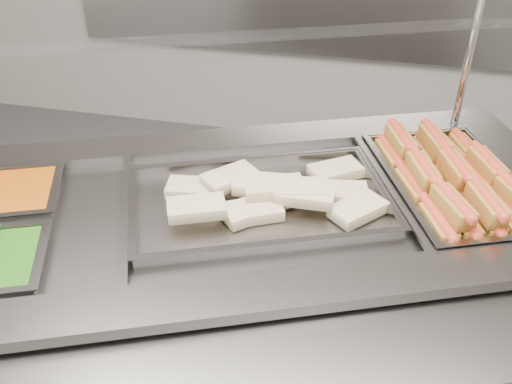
% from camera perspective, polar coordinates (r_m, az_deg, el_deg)
% --- Properties ---
extents(steam_counter, '(2.14, 1.54, 0.94)m').
position_cam_1_polar(steam_counter, '(1.92, -1.57, -12.34)').
color(steam_counter, slate).
rests_on(steam_counter, ground).
extents(tray_rail, '(1.84, 1.04, 0.05)m').
position_cam_1_polar(tray_rail, '(1.26, 1.71, -16.77)').
color(tray_rail, slate).
rests_on(tray_rail, steam_counter).
extents(sneeze_guard, '(1.71, 0.93, 0.46)m').
position_cam_1_polar(sneeze_guard, '(1.64, -3.22, 14.73)').
color(sneeze_guard, silver).
rests_on(sneeze_guard, steam_counter).
extents(pan_hotdogs, '(0.55, 0.67, 0.10)m').
position_cam_1_polar(pan_hotdogs, '(1.82, 18.93, 0.03)').
color(pan_hotdogs, gray).
rests_on(pan_hotdogs, steam_counter).
extents(pan_wraps, '(0.81, 0.65, 0.07)m').
position_cam_1_polar(pan_wraps, '(1.64, 0.36, -1.44)').
color(pan_wraps, gray).
rests_on(pan_wraps, steam_counter).
extents(pan_beans, '(0.38, 0.35, 0.10)m').
position_cam_1_polar(pan_beans, '(1.82, -23.93, -1.14)').
color(pan_beans, gray).
rests_on(pan_beans, steam_counter).
extents(hotdogs_in_buns, '(0.49, 0.61, 0.12)m').
position_cam_1_polar(hotdogs_in_buns, '(1.79, 19.20, 1.21)').
color(hotdogs_in_buns, '#95601F').
rests_on(hotdogs_in_buns, pan_hotdogs).
extents(tortilla_wraps, '(0.65, 0.48, 0.07)m').
position_cam_1_polar(tortilla_wraps, '(1.63, 2.03, -0.12)').
color(tortilla_wraps, '#D2BA8D').
rests_on(tortilla_wraps, pan_wraps).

